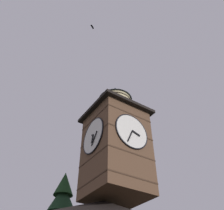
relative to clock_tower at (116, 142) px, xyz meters
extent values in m
cube|color=brown|center=(-0.02, -0.02, -1.03)|extent=(3.96, 3.96, 6.73)
cube|color=#432E20|center=(-0.02, -0.02, -3.59)|extent=(4.00, 4.00, 0.10)
cube|color=#432E20|center=(-0.02, -0.02, -1.90)|extent=(4.00, 4.00, 0.10)
cube|color=#432E20|center=(-0.02, -0.02, -0.22)|extent=(4.00, 4.00, 0.10)
cube|color=#432E20|center=(-0.02, -0.02, 1.46)|extent=(4.00, 4.00, 0.10)
cylinder|color=white|center=(-0.02, 1.99, -0.16)|extent=(2.74, 0.10, 2.74)
torus|color=black|center=(-0.02, 2.01, -0.16)|extent=(2.84, 0.10, 2.84)
cube|color=black|center=(-0.35, 2.09, -0.26)|extent=(0.69, 0.04, 0.32)
cube|color=black|center=(0.21, 2.09, -0.67)|extent=(0.54, 0.04, 1.06)
sphere|color=black|center=(-0.02, 2.10, -0.16)|extent=(0.10, 0.10, 0.10)
cylinder|color=white|center=(1.99, -0.02, -0.16)|extent=(0.10, 2.74, 2.74)
torus|color=black|center=(2.01, -0.02, -0.16)|extent=(0.10, 2.84, 2.84)
cube|color=black|center=(2.09, 0.06, -0.49)|extent=(0.04, 0.28, 0.69)
cube|color=black|center=(2.09, 0.33, -0.60)|extent=(0.04, 0.76, 0.93)
sphere|color=black|center=(2.10, -0.02, -0.16)|extent=(0.10, 0.10, 0.10)
cube|color=black|center=(-0.02, -0.02, 2.46)|extent=(4.66, 4.66, 0.25)
cylinder|color=beige|center=(-0.02, -0.02, 3.42)|extent=(2.64, 2.64, 1.67)
cylinder|color=#2D2319|center=(-0.02, -0.02, 2.87)|extent=(2.70, 2.70, 0.10)
cylinder|color=#2D2319|center=(-0.02, -0.02, 3.42)|extent=(2.70, 2.70, 0.10)
cylinder|color=#2D2319|center=(-0.02, -0.02, 3.98)|extent=(2.70, 2.70, 0.10)
cone|color=#384251|center=(-0.02, -0.02, 4.91)|extent=(2.94, 2.94, 1.29)
sphere|color=#384251|center=(-0.02, -0.02, 5.65)|extent=(0.16, 0.16, 0.16)
cone|color=black|center=(0.47, -8.00, -2.07)|extent=(2.62, 2.62, 2.62)
cone|color=#173418|center=(0.47, -8.00, -0.71)|extent=(1.82, 1.82, 2.23)
ellipsoid|color=black|center=(3.79, 1.91, 9.93)|extent=(0.19, 0.21, 0.10)
cube|color=black|center=(3.69, 1.85, 9.93)|extent=(0.26, 0.23, 0.11)
cube|color=black|center=(3.89, 1.98, 9.93)|extent=(0.26, 0.23, 0.11)
camera|label=1|loc=(9.36, 13.59, -10.14)|focal=39.93mm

